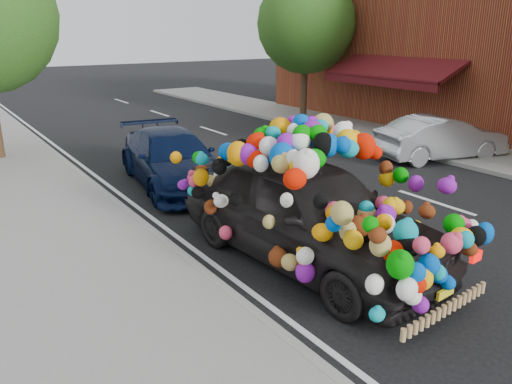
# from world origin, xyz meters

# --- Properties ---
(ground) EXTENTS (100.00, 100.00, 0.00)m
(ground) POSITION_xyz_m (0.00, 0.00, 0.00)
(ground) COLOR black
(ground) RESTS_ON ground
(sidewalk) EXTENTS (4.00, 60.00, 0.12)m
(sidewalk) POSITION_xyz_m (-4.30, 0.00, 0.06)
(sidewalk) COLOR gray
(sidewalk) RESTS_ON ground
(kerb) EXTENTS (0.15, 60.00, 0.13)m
(kerb) POSITION_xyz_m (-2.35, 0.00, 0.07)
(kerb) COLOR gray
(kerb) RESTS_ON ground
(footpath_far) EXTENTS (3.00, 40.00, 0.12)m
(footpath_far) POSITION_xyz_m (8.20, 3.00, 0.06)
(footpath_far) COLOR gray
(footpath_far) RESTS_ON ground
(lane_markings) EXTENTS (6.00, 50.00, 0.01)m
(lane_markings) POSITION_xyz_m (3.60, 0.00, 0.01)
(lane_markings) COLOR silver
(lane_markings) RESTS_ON ground
(tree_far_b) EXTENTS (4.00, 4.00, 5.90)m
(tree_far_b) POSITION_xyz_m (8.00, 10.00, 3.89)
(tree_far_b) COLOR #332114
(tree_far_b) RESTS_ON ground
(plush_art_car) EXTENTS (2.77, 5.37, 2.35)m
(plush_art_car) POSITION_xyz_m (-0.63, -0.61, 1.22)
(plush_art_car) COLOR black
(plush_art_car) RESTS_ON ground
(navy_sedan) EXTENTS (2.52, 4.78, 1.32)m
(navy_sedan) POSITION_xyz_m (-0.63, 4.50, 0.66)
(navy_sedan) COLOR black
(navy_sedan) RESTS_ON ground
(silver_hatchback) EXTENTS (4.10, 2.34, 1.28)m
(silver_hatchback) POSITION_xyz_m (7.00, 2.42, 0.64)
(silver_hatchback) COLOR #ACAEB4
(silver_hatchback) RESTS_ON ground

